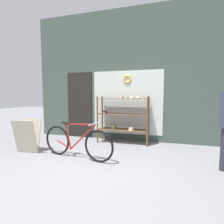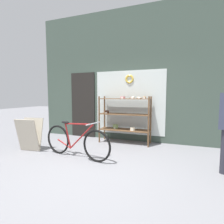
{
  "view_description": "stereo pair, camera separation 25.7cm",
  "coord_description": "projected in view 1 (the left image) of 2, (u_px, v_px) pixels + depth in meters",
  "views": [
    {
      "loc": [
        1.25,
        -2.9,
        1.36
      ],
      "look_at": [
        0.07,
        1.1,
        0.97
      ],
      "focal_mm": 28.0,
      "sensor_mm": 36.0,
      "label": 1
    },
    {
      "loc": [
        1.5,
        -2.81,
        1.36
      ],
      "look_at": [
        0.07,
        1.1,
        0.97
      ],
      "focal_mm": 28.0,
      "sensor_mm": 36.0,
      "label": 2
    }
  ],
  "objects": [
    {
      "name": "bicycle",
      "position": [
        76.0,
        142.0,
        3.79
      ],
      "size": [
        1.75,
        0.47,
        0.81
      ],
      "rotation": [
        0.0,
        0.0,
        -0.16
      ],
      "color": "black",
      "rests_on": "ground_plane"
    },
    {
      "name": "ground_plane",
      "position": [
        91.0,
        169.0,
        3.25
      ],
      "size": [
        30.0,
        30.0,
        0.0
      ],
      "primitive_type": "plane",
      "color": "gray"
    },
    {
      "name": "storefront_facade",
      "position": [
        120.0,
        78.0,
        5.3
      ],
      "size": [
        5.59,
        0.13,
        3.91
      ],
      "color": "#3D4C42",
      "rests_on": "ground_plane"
    },
    {
      "name": "sandwich_board",
      "position": [
        27.0,
        136.0,
        4.17
      ],
      "size": [
        0.58,
        0.44,
        0.8
      ],
      "rotation": [
        0.0,
        0.0,
        0.11
      ],
      "color": "#B2A893",
      "rests_on": "ground_plane"
    },
    {
      "name": "display_case",
      "position": [
        123.0,
        115.0,
        5.01
      ],
      "size": [
        1.46,
        0.45,
        1.35
      ],
      "color": "brown",
      "rests_on": "ground_plane"
    }
  ]
}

